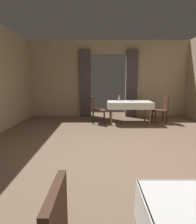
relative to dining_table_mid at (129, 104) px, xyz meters
The scene contains 7 objects.
ground 3.05m from the dining_table_mid, 102.89° to the right, with size 10.08×10.08×0.00m, color #7A604C.
wall_back 1.68m from the dining_table_mid, 117.33° to the left, with size 6.40×0.27×3.00m.
dining_table_mid is the anchor object (origin of this frame).
chair_mid_right 1.14m from the dining_table_mid, ahead, with size 0.44×0.44×0.93m.
chair_mid_left 1.14m from the dining_table_mid, behind, with size 0.44×0.44×0.93m.
flower_vase_mid 0.44m from the dining_table_mid, 148.38° to the left, with size 0.07×0.07×0.20m.
plate_mid_b 0.14m from the dining_table_mid, 39.76° to the left, with size 0.22×0.22×0.01m, color white.
Camera 1 is at (-0.37, -3.56, 1.48)m, focal length 30.42 mm.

